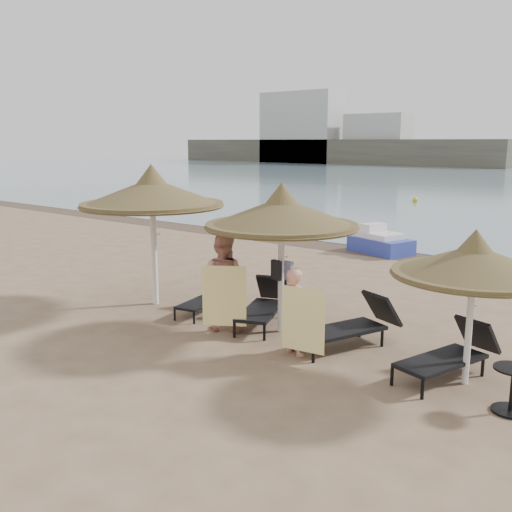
{
  "coord_description": "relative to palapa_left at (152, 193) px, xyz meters",
  "views": [
    {
      "loc": [
        6.85,
        -8.12,
        3.74
      ],
      "look_at": [
        -0.57,
        1.2,
        1.33
      ],
      "focal_mm": 40.0,
      "sensor_mm": 36.0,
      "label": 1
    }
  ],
  "objects": [
    {
      "name": "lounger_far_left",
      "position": [
        1.36,
        0.29,
        -2.25
      ],
      "size": [
        0.84,
        1.7,
        0.73
      ],
      "rotation": [
        0.0,
        0.0,
        0.19
      ],
      "color": "black",
      "rests_on": "ground"
    },
    {
      "name": "lounger_far_right",
      "position": [
        6.92,
        0.14,
        -2.19
      ],
      "size": [
        1.19,
        2.06,
        0.88
      ],
      "rotation": [
        0.0,
        0.0,
        -0.29
      ],
      "color": "black",
      "rests_on": "ground"
    },
    {
      "name": "person_left",
      "position": [
        2.45,
        -0.38,
        -1.44
      ],
      "size": [
        1.21,
        0.98,
        2.29
      ],
      "primitive_type": "imported",
      "rotation": [
        0.0,
        0.0,
        3.46
      ],
      "color": "tan",
      "rests_on": "ground"
    },
    {
      "name": "lounger_near_left",
      "position": [
        2.85,
        0.48,
        -2.18
      ],
      "size": [
        1.36,
        2.1,
        0.9
      ],
      "rotation": [
        0.0,
        0.0,
        0.38
      ],
      "color": "black",
      "rests_on": "ground"
    },
    {
      "name": "wet_sand_strip",
      "position": [
        2.99,
        8.92,
        -2.58
      ],
      "size": [
        200.0,
        1.6,
        0.01
      ],
      "primitive_type": "cube",
      "color": "#4F3B2B",
      "rests_on": "ground"
    },
    {
      "name": "buoy_left",
      "position": [
        -4.42,
        25.15,
        -2.41
      ],
      "size": [
        0.33,
        0.33,
        0.33
      ],
      "primitive_type": "sphere",
      "color": "gold",
      "rests_on": "ground"
    },
    {
      "name": "towel_left",
      "position": [
        2.8,
        -0.73,
        -1.76
      ],
      "size": [
        0.73,
        0.48,
        1.19
      ],
      "rotation": [
        0.0,
        0.0,
        0.57
      ],
      "color": "yellow",
      "rests_on": "ground"
    },
    {
      "name": "far_shore",
      "position": [
        -22.11,
        77.35,
        0.33
      ],
      "size": [
        150.0,
        54.8,
        12.0
      ],
      "color": "#585544",
      "rests_on": "ground"
    },
    {
      "name": "bag_patterned",
      "position": [
        3.45,
        0.4,
        -1.36
      ],
      "size": [
        0.3,
        0.12,
        0.37
      ],
      "rotation": [
        0.0,
        0.0,
        -0.07
      ],
      "color": "white",
      "rests_on": "ground"
    },
    {
      "name": "pedal_boat",
      "position": [
        1.27,
        8.94,
        -2.22
      ],
      "size": [
        2.34,
        1.8,
        0.96
      ],
      "rotation": [
        0.0,
        0.0,
        -0.32
      ],
      "color": "#2B39A0",
      "rests_on": "ground"
    },
    {
      "name": "side_table",
      "position": [
        8.02,
        -0.57,
        -2.27
      ],
      "size": [
        0.55,
        0.55,
        0.66
      ],
      "rotation": [
        0.0,
        0.0,
        0.2
      ],
      "color": "black",
      "rests_on": "ground"
    },
    {
      "name": "ground",
      "position": [
        2.99,
        -0.48,
        -2.58
      ],
      "size": [
        160.0,
        160.0,
        0.0
      ],
      "primitive_type": "plane",
      "color": "#8E7055",
      "rests_on": "ground"
    },
    {
      "name": "person_right",
      "position": [
        4.38,
        -0.64,
        -1.66
      ],
      "size": [
        0.94,
        0.71,
        1.84
      ],
      "primitive_type": "imported",
      "rotation": [
        0.0,
        0.0,
        2.94
      ],
      "color": "tan",
      "rests_on": "ground"
    },
    {
      "name": "palapa_center",
      "position": [
        3.45,
        0.22,
        -0.21
      ],
      "size": [
        3.0,
        3.0,
        2.97
      ],
      "rotation": [
        0.0,
        0.0,
        -0.25
      ],
      "color": "white",
      "rests_on": "ground"
    },
    {
      "name": "palapa_right",
      "position": [
        7.19,
        0.01,
        -0.63
      ],
      "size": [
        2.48,
        2.48,
        2.45
      ],
      "rotation": [
        0.0,
        0.0,
        -0.25
      ],
      "color": "white",
      "rests_on": "ground"
    },
    {
      "name": "towel_right",
      "position": [
        4.73,
        -0.89,
        -1.81
      ],
      "size": [
        0.79,
        0.13,
        1.12
      ],
      "rotation": [
        0.0,
        0.0,
        0.14
      ],
      "color": "yellow",
      "rests_on": "ground"
    },
    {
      "name": "bag_dark",
      "position": [
        3.45,
        0.06,
        -1.3
      ],
      "size": [
        0.28,
        0.18,
        0.38
      ],
      "rotation": [
        0.0,
        0.0,
        -0.38
      ],
      "color": "black",
      "rests_on": "ground"
    },
    {
      "name": "lounger_near_right",
      "position": [
        4.98,
        0.39,
        -2.16
      ],
      "size": [
        1.39,
        2.19,
        0.93
      ],
      "rotation": [
        0.0,
        0.0,
        -0.37
      ],
      "color": "black",
      "rests_on": "ground"
    },
    {
      "name": "palapa_left",
      "position": [
        0.0,
        0.0,
        0.0
      ],
      "size": [
        3.27,
        3.27,
        3.24
      ],
      "rotation": [
        0.0,
        0.0,
        -0.18
      ],
      "color": "white",
      "rests_on": "ground"
    }
  ]
}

